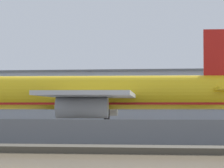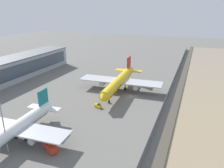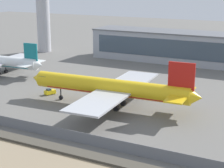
% 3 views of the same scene
% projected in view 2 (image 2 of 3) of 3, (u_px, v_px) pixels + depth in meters
% --- Properties ---
extents(ground_plane, '(500.00, 500.00, 0.00)m').
position_uv_depth(ground_plane, '(131.00, 97.00, 102.31)').
color(ground_plane, '#66635E').
extents(shoreline_seawall, '(320.00, 3.00, 0.50)m').
position_uv_depth(shoreline_seawall, '(176.00, 103.00, 95.13)').
color(shoreline_seawall, '#474238').
rests_on(shoreline_seawall, ground).
extents(perimeter_fence, '(280.00, 0.10, 2.45)m').
position_uv_depth(perimeter_fence, '(166.00, 99.00, 96.37)').
color(perimeter_fence, slate).
rests_on(perimeter_fence, ground).
extents(cargo_jet_yellow, '(48.46, 41.71, 13.75)m').
position_uv_depth(cargo_jet_yellow, '(120.00, 81.00, 107.67)').
color(cargo_jet_yellow, yellow).
rests_on(cargo_jet_yellow, ground).
extents(passenger_jet_white_teal, '(39.73, 33.87, 12.11)m').
position_uv_depth(passenger_jet_white_teal, '(15.00, 129.00, 65.62)').
color(passenger_jet_white_teal, white).
rests_on(passenger_jet_white_teal, ground).
extents(baggage_tug, '(2.70, 3.57, 1.80)m').
position_uv_depth(baggage_tug, '(98.00, 106.00, 90.82)').
color(baggage_tug, yellow).
rests_on(baggage_tug, ground).
extents(ops_van, '(4.29, 5.58, 2.48)m').
position_uv_depth(ops_van, '(51.00, 147.00, 62.68)').
color(ops_van, red).
rests_on(ops_van, ground).
extents(terminal_building, '(78.77, 16.46, 12.54)m').
position_uv_depth(terminal_building, '(19.00, 67.00, 130.28)').
color(terminal_building, '#9EA3AD').
rests_on(terminal_building, ground).
extents(apron_light_mast_apron_west, '(3.20, 0.40, 25.29)m').
position_uv_depth(apron_light_mast_apron_west, '(0.00, 108.00, 58.20)').
color(apron_light_mast_apron_west, '#93969B').
rests_on(apron_light_mast_apron_west, ground).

